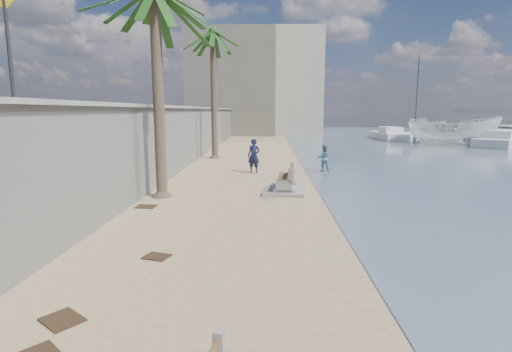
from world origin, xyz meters
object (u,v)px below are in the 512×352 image
object	(u,v)px
palm_back	(213,34)
person_a	(254,153)
yacht_far	(388,136)
sailboat_west	(414,134)
bench_far	(285,181)
boat_cruiser	(452,130)
person_b	(324,157)
yacht_near	(504,141)

from	to	relation	value
palm_back	person_a	distance (m)	10.36
yacht_far	sailboat_west	world-z (taller)	sailboat_west
bench_far	boat_cruiser	distance (m)	29.47
bench_far	sailboat_west	xyz separation A→B (m)	(18.08, 35.58, -0.14)
person_b	boat_cruiser	bearing A→B (deg)	-124.76
person_a	boat_cruiser	world-z (taller)	boat_cruiser
bench_far	person_b	world-z (taller)	person_b
person_b	sailboat_west	bearing A→B (deg)	-112.57
boat_cruiser	yacht_near	size ratio (longest dim) A/B	0.34
bench_far	person_a	xyz separation A→B (m)	(-1.50, 4.94, 0.63)
yacht_near	yacht_far	world-z (taller)	same
person_a	yacht_near	xyz separation A→B (m)	(24.07, 18.62, -0.72)
boat_cruiser	sailboat_west	distance (m)	11.93
boat_cruiser	yacht_far	world-z (taller)	boat_cruiser
yacht_near	palm_back	bearing A→B (deg)	156.17
bench_far	sailboat_west	size ratio (longest dim) A/B	0.25
yacht_near	sailboat_west	distance (m)	12.84
yacht_near	sailboat_west	xyz separation A→B (m)	(-4.50, 12.02, -0.04)
person_b	bench_far	bearing A→B (deg)	72.29
person_b	sailboat_west	distance (m)	33.81
yacht_far	sailboat_west	size ratio (longest dim) A/B	0.84
palm_back	person_a	world-z (taller)	palm_back
person_a	yacht_far	world-z (taller)	person_a
boat_cruiser	sailboat_west	xyz separation A→B (m)	(0.61, 11.86, -1.14)
person_a	yacht_far	distance (m)	30.24
bench_far	palm_back	size ratio (longest dim) A/B	0.27
palm_back	sailboat_west	size ratio (longest dim) A/B	0.93
bench_far	person_a	size ratio (longest dim) A/B	1.21
bench_far	yacht_far	xyz separation A→B (m)	(13.39, 31.25, -0.10)
bench_far	sailboat_west	distance (m)	39.91
yacht_far	sailboat_west	bearing A→B (deg)	-47.03
palm_back	boat_cruiser	size ratio (longest dim) A/B	2.57
person_a	yacht_far	xyz separation A→B (m)	(14.89, 26.31, -0.72)
bench_far	yacht_far	bearing A→B (deg)	66.80
palm_back	yacht_far	size ratio (longest dim) A/B	1.11
yacht_near	person_b	bearing A→B (deg)	173.83
yacht_near	yacht_far	xyz separation A→B (m)	(-9.18, 7.69, 0.00)
palm_back	sailboat_west	distance (m)	33.96
bench_far	palm_back	distance (m)	14.77
bench_far	person_a	distance (m)	5.20
person_a	sailboat_west	xyz separation A→B (m)	(19.57, 30.64, -0.76)
person_a	boat_cruiser	xyz separation A→B (m)	(18.96, 18.78, 0.38)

